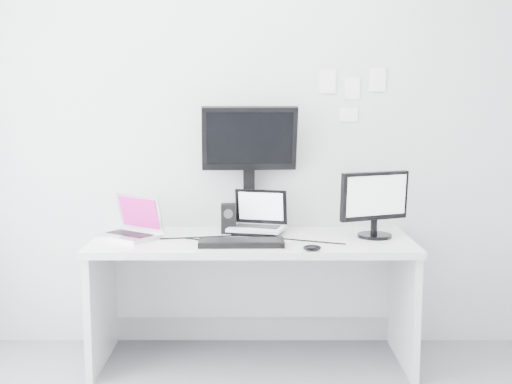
{
  "coord_description": "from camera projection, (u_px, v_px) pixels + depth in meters",
  "views": [
    {
      "loc": [
        0.02,
        -2.39,
        1.5
      ],
      "look_at": [
        0.02,
        1.23,
        1.0
      ],
      "focal_mm": 46.0,
      "sensor_mm": 36.0,
      "label": 1
    }
  ],
  "objects": [
    {
      "name": "wall_note_1",
      "position": [
        352.0,
        88.0,
        3.93
      ],
      "size": [
        0.09,
        0.0,
        0.13
      ],
      "primitive_type": "cube",
      "color": "white",
      "rests_on": "back_wall"
    },
    {
      "name": "rear_monitor",
      "position": [
        249.0,
        167.0,
        3.92
      ],
      "size": [
        0.58,
        0.24,
        0.77
      ],
      "primitive_type": "cube",
      "rotation": [
        0.0,
        0.0,
        0.07
      ],
      "color": "black",
      "rests_on": "desk"
    },
    {
      "name": "wall_note_0",
      "position": [
        328.0,
        81.0,
        3.93
      ],
      "size": [
        0.1,
        0.0,
        0.14
      ],
      "primitive_type": "cube",
      "color": "white",
      "rests_on": "back_wall"
    },
    {
      "name": "samsung_monitor",
      "position": [
        375.0,
        204.0,
        3.72
      ],
      "size": [
        0.47,
        0.35,
        0.39
      ],
      "primitive_type": "cube",
      "rotation": [
        0.0,
        0.0,
        0.4
      ],
      "color": "black",
      "rests_on": "desk"
    },
    {
      "name": "back_wall",
      "position": [
        253.0,
        127.0,
        3.97
      ],
      "size": [
        3.6,
        0.0,
        3.6
      ],
      "primitive_type": "plane",
      "rotation": [
        1.57,
        0.0,
        0.0
      ],
      "color": "silver",
      "rests_on": "ground"
    },
    {
      "name": "dell_laptop",
      "position": [
        257.0,
        212.0,
        3.82
      ],
      "size": [
        0.37,
        0.32,
        0.26
      ],
      "primitive_type": "cube",
      "rotation": [
        0.0,
        0.0,
        -0.26
      ],
      "color": "silver",
      "rests_on": "desk"
    },
    {
      "name": "macbook",
      "position": [
        127.0,
        216.0,
        3.71
      ],
      "size": [
        0.42,
        0.41,
        0.25
      ],
      "primitive_type": "cube",
      "rotation": [
        0.0,
        0.0,
        -0.63
      ],
      "color": "silver",
      "rests_on": "desk"
    },
    {
      "name": "wall_note_3",
      "position": [
        349.0,
        115.0,
        3.95
      ],
      "size": [
        0.11,
        0.0,
        0.08
      ],
      "primitive_type": "cube",
      "color": "white",
      "rests_on": "back_wall"
    },
    {
      "name": "keyboard",
      "position": [
        241.0,
        243.0,
        3.53
      ],
      "size": [
        0.46,
        0.17,
        0.03
      ],
      "primitive_type": "cube",
      "rotation": [
        0.0,
        0.0,
        0.01
      ],
      "color": "black",
      "rests_on": "desk"
    },
    {
      "name": "speaker",
      "position": [
        229.0,
        218.0,
        3.87
      ],
      "size": [
        0.11,
        0.11,
        0.17
      ],
      "primitive_type": "cube",
      "rotation": [
        0.0,
        0.0,
        -0.4
      ],
      "color": "black",
      "rests_on": "desk"
    },
    {
      "name": "mouse",
      "position": [
        312.0,
        248.0,
        3.41
      ],
      "size": [
        0.1,
        0.06,
        0.03
      ],
      "primitive_type": "ellipsoid",
      "rotation": [
        0.0,
        0.0,
        -0.01
      ],
      "color": "black",
      "rests_on": "desk"
    },
    {
      "name": "wall_note_2",
      "position": [
        378.0,
        80.0,
        3.93
      ],
      "size": [
        0.1,
        0.0,
        0.14
      ],
      "primitive_type": "cube",
      "color": "white",
      "rests_on": "back_wall"
    },
    {
      "name": "desk",
      "position": [
        253.0,
        301.0,
        3.76
      ],
      "size": [
        1.8,
        0.7,
        0.73
      ],
      "primitive_type": "cube",
      "color": "silver",
      "rests_on": "ground"
    }
  ]
}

